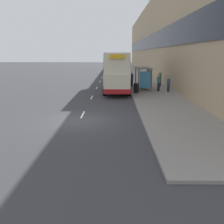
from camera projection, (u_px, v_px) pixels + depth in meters
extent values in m
plane|color=#38383D|center=(80.00, 121.00, 16.09)|extent=(220.00, 220.00, 0.00)
cube|color=gray|center=(134.00, 73.00, 53.48)|extent=(5.00, 93.00, 0.14)
cube|color=tan|center=(154.00, 39.00, 51.83)|extent=(3.00, 93.00, 14.14)
cube|color=black|center=(147.00, 43.00, 52.01)|extent=(0.12, 89.28, 2.55)
cube|color=silver|center=(83.00, 115.00, 17.64)|extent=(0.12, 2.00, 0.01)
cube|color=silver|center=(92.00, 97.00, 24.54)|extent=(0.12, 2.00, 0.01)
cube|color=silver|center=(97.00, 88.00, 31.44)|extent=(0.12, 2.00, 0.01)
cube|color=silver|center=(100.00, 82.00, 38.33)|extent=(0.12, 2.00, 0.01)
cube|color=silver|center=(102.00, 77.00, 45.23)|extent=(0.12, 2.00, 0.01)
cube|color=#4C4C51|center=(143.00, 68.00, 29.02)|extent=(1.60, 4.20, 0.08)
cylinder|color=#4C4C51|center=(139.00, 80.00, 27.36)|extent=(0.10, 0.10, 2.40)
cylinder|color=#4C4C51|center=(136.00, 77.00, 31.26)|extent=(0.10, 0.10, 2.40)
cylinder|color=#4C4C51|center=(151.00, 80.00, 27.35)|extent=(0.10, 0.10, 2.40)
cylinder|color=#4C4C51|center=(147.00, 77.00, 31.24)|extent=(0.10, 0.10, 2.40)
cube|color=#99A8B2|center=(149.00, 78.00, 29.27)|extent=(0.04, 3.68, 1.92)
cube|color=#3F8CBF|center=(145.00, 80.00, 27.40)|extent=(1.19, 0.10, 1.82)
cube|color=maroon|center=(145.00, 85.00, 29.47)|extent=(0.36, 2.80, 0.08)
cube|color=beige|center=(117.00, 78.00, 28.67)|extent=(2.55, 11.19, 1.85)
cube|color=beige|center=(117.00, 62.00, 28.24)|extent=(2.50, 10.86, 1.95)
cube|color=#B2191E|center=(116.00, 84.00, 28.83)|extent=(2.58, 11.25, 0.45)
cube|color=#2D3847|center=(117.00, 75.00, 28.59)|extent=(2.58, 10.52, 0.81)
cube|color=#2D3847|center=(117.00, 62.00, 28.26)|extent=(2.55, 10.52, 0.94)
cube|color=yellow|center=(117.00, 57.00, 22.66)|extent=(1.40, 0.08, 0.36)
cylinder|color=black|center=(107.00, 83.00, 32.60)|extent=(0.30, 1.00, 1.00)
cylinder|color=black|center=(126.00, 83.00, 32.57)|extent=(0.30, 1.00, 1.00)
cylinder|color=black|center=(104.00, 91.00, 25.52)|extent=(0.30, 1.00, 1.00)
cylinder|color=black|center=(129.00, 91.00, 25.49)|extent=(0.30, 1.00, 1.00)
cube|color=#B7B799|center=(116.00, 75.00, 42.29)|extent=(1.82, 4.45, 0.78)
cube|color=#2D3847|center=(117.00, 71.00, 41.91)|extent=(1.60, 2.14, 0.64)
cylinder|color=black|center=(111.00, 76.00, 43.73)|extent=(0.20, 0.60, 0.60)
cylinder|color=black|center=(122.00, 76.00, 43.71)|extent=(0.20, 0.60, 0.60)
cylinder|color=black|center=(111.00, 78.00, 41.05)|extent=(0.20, 0.60, 0.60)
cylinder|color=black|center=(122.00, 78.00, 41.03)|extent=(0.20, 0.60, 0.60)
cube|color=#4C5156|center=(115.00, 67.00, 66.66)|extent=(1.82, 3.96, 0.82)
cube|color=#2D3847|center=(115.00, 64.00, 66.29)|extent=(1.60, 1.90, 0.67)
cylinder|color=black|center=(111.00, 68.00, 67.95)|extent=(0.20, 0.60, 0.60)
cylinder|color=black|center=(118.00, 68.00, 67.94)|extent=(0.20, 0.60, 0.60)
cylinder|color=black|center=(111.00, 69.00, 65.56)|extent=(0.20, 0.60, 0.60)
cylinder|color=black|center=(118.00, 69.00, 65.55)|extent=(0.20, 0.60, 0.60)
cylinder|color=#23232D|center=(160.00, 83.00, 31.71)|extent=(0.30, 0.30, 0.88)
cylinder|color=#337260|center=(160.00, 76.00, 31.53)|extent=(0.36, 0.36, 0.73)
sphere|color=tan|center=(160.00, 73.00, 31.42)|extent=(0.24, 0.24, 0.24)
cylinder|color=#23232D|center=(159.00, 82.00, 33.12)|extent=(0.26, 0.26, 0.77)
cylinder|color=#26262D|center=(159.00, 77.00, 32.96)|extent=(0.32, 0.32, 0.64)
sphere|color=tan|center=(159.00, 73.00, 32.86)|extent=(0.21, 0.21, 0.21)
cylinder|color=#23232D|center=(132.00, 83.00, 31.70)|extent=(0.28, 0.28, 0.83)
cylinder|color=navy|center=(132.00, 77.00, 31.52)|extent=(0.35, 0.35, 0.69)
sphere|color=tan|center=(132.00, 73.00, 31.42)|extent=(0.22, 0.22, 0.22)
cylinder|color=#23232D|center=(168.00, 88.00, 27.33)|extent=(0.26, 0.26, 0.76)
cylinder|color=navy|center=(169.00, 82.00, 27.17)|extent=(0.32, 0.32, 0.63)
sphere|color=tan|center=(169.00, 78.00, 27.08)|extent=(0.20, 0.20, 0.20)
cylinder|color=#23232D|center=(158.00, 87.00, 27.75)|extent=(0.30, 0.30, 0.88)
cylinder|color=#337260|center=(159.00, 80.00, 27.57)|extent=(0.37, 0.37, 0.74)
sphere|color=tan|center=(159.00, 75.00, 27.46)|extent=(0.24, 0.24, 0.24)
cylinder|color=black|center=(136.00, 88.00, 26.46)|extent=(0.52, 0.52, 0.95)
cylinder|color=#2D2D33|center=(136.00, 83.00, 26.34)|extent=(0.55, 0.55, 0.10)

